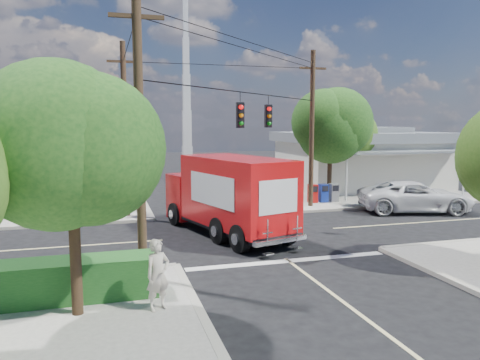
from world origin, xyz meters
name	(u,v)px	position (x,y,z in m)	size (l,w,h in m)	color
ground	(252,234)	(0.00, 0.00, 0.00)	(120.00, 120.00, 0.00)	black
sidewalk_ne	(349,190)	(10.88, 10.88, 0.07)	(14.12, 14.12, 0.14)	gray
sidewalk_nw	(27,204)	(-10.88, 10.88, 0.07)	(14.12, 14.12, 0.14)	gray
road_markings	(263,242)	(0.00, -1.47, 0.01)	(32.00, 32.00, 0.01)	beige
building_ne	(362,158)	(12.50, 11.97, 2.32)	(11.80, 10.20, 4.50)	silver
building_nw	(10,167)	(-12.00, 12.46, 2.22)	(10.80, 10.20, 4.30)	beige
radio_tower	(187,115)	(0.50, 20.00, 5.64)	(0.80, 0.80, 17.00)	silver
tree_sw_front	(71,148)	(-6.99, -7.54, 4.33)	(3.88, 3.78, 6.03)	#422D1C
tree_ne_front	(331,126)	(7.21, 6.76, 4.77)	(4.21, 4.14, 6.66)	#422D1C
tree_ne_back	(351,134)	(9.81, 8.96, 4.19)	(3.77, 3.66, 5.82)	#422D1C
palm_nw_front	(79,121)	(-7.50, 7.50, 5.04)	(3.01, 3.08, 5.59)	#422D1C
palm_nw_back	(44,128)	(-9.50, 9.00, 4.67)	(3.01, 3.08, 5.19)	#422D1C
utility_poles	(209,129)	(-1.58, 1.60, 4.67)	(12.00, 10.68, 9.00)	#473321
picket_fence	(51,273)	(-7.80, -5.60, 0.68)	(5.94, 0.06, 1.00)	silver
hedge_sw	(40,282)	(-8.00, -6.40, 0.69)	(6.20, 1.20, 1.10)	#174A1A
vending_boxes	(323,193)	(6.50, 6.20, 0.69)	(1.90, 0.50, 1.10)	#B1110D
delivery_truck	(228,195)	(-1.07, 0.19, 1.77)	(4.56, 8.37, 3.48)	black
parked_car	(415,197)	(10.33, 2.53, 0.85)	(2.83, 6.13, 1.70)	silver
pedestrian	(158,275)	(-5.01, -7.77, 1.06)	(0.68, 0.44, 1.85)	beige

